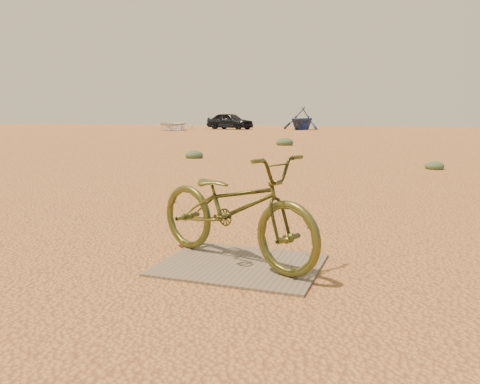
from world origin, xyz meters
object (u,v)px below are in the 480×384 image
(boat_far_left, at_px, (302,118))
(plywood_board, at_px, (240,265))
(boat_near_left, at_px, (172,125))
(car, at_px, (230,121))
(bicycle, at_px, (234,208))

(boat_far_left, bearing_deg, plywood_board, -66.50)
(boat_near_left, height_order, boat_far_left, boat_far_left)
(plywood_board, xyz_separation_m, car, (-15.20, 39.61, 0.80))
(plywood_board, bearing_deg, car, 111.00)
(car, bearing_deg, bicycle, -144.55)
(bicycle, height_order, boat_far_left, boat_far_left)
(boat_far_left, bearing_deg, boat_near_left, -140.84)
(plywood_board, distance_m, car, 42.43)
(car, relative_size, boat_far_left, 1.17)
(car, bearing_deg, plywood_board, -144.48)
(plywood_board, height_order, boat_far_left, boat_far_left)
(bicycle, distance_m, car, 42.34)
(boat_far_left, bearing_deg, bicycle, -66.59)
(car, xyz_separation_m, boat_far_left, (6.98, 0.76, 0.26))
(plywood_board, bearing_deg, boat_near_left, 118.63)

